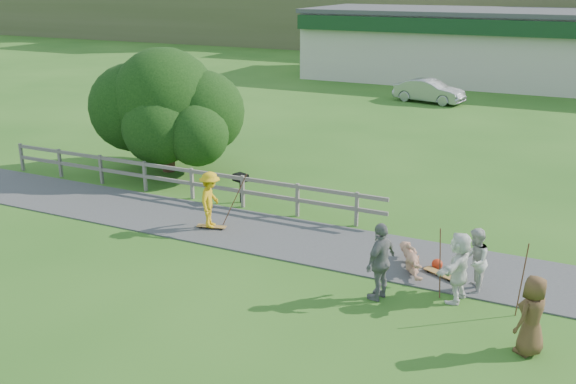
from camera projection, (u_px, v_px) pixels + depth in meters
name	position (u px, v px, depth m)	size (l,w,h in m)	color
ground	(248.00, 254.00, 17.81)	(260.00, 260.00, 0.00)	#285C1A
path	(272.00, 235.00, 19.09)	(34.00, 3.00, 0.04)	#393A3C
fence	(177.00, 177.00, 22.28)	(15.05, 0.10, 1.10)	#605D55
strip_mall	(535.00, 47.00, 45.29)	(32.50, 10.75, 5.10)	beige
skater_rider	(210.00, 203.00, 19.29)	(1.11, 0.64, 1.72)	gold
skater_fallen	(412.00, 259.00, 16.74)	(1.79, 0.43, 0.65)	tan
spectator_a	(475.00, 261.00, 15.42)	(0.80, 0.62, 1.65)	#BCBBB7
spectator_b	(381.00, 261.00, 15.08)	(1.13, 0.47, 1.92)	slate
spectator_c	(532.00, 316.00, 12.88)	(0.83, 0.54, 1.70)	brown
spectator_d	(459.00, 267.00, 15.00)	(1.61, 0.51, 1.73)	white
car_silver	(429.00, 91.00, 39.09)	(1.49, 4.28, 1.41)	#96979D
tree	(166.00, 121.00, 24.82)	(6.55, 6.55, 4.02)	black
bbq	(241.00, 188.00, 21.74)	(0.47, 0.35, 1.01)	black
longboard_rider	(211.00, 228.00, 19.54)	(0.90, 0.22, 0.10)	olive
longboard_fallen	(441.00, 275.00, 16.42)	(0.97, 0.24, 0.11)	olive
helmet	(437.00, 264.00, 16.85)	(0.29, 0.29, 0.29)	red
pole_rider	(234.00, 197.00, 19.34)	(0.03, 0.03, 2.01)	#553022
pole_spec_left	(440.00, 264.00, 15.13)	(0.03, 0.03, 1.78)	#553022
pole_spec_right	(522.00, 280.00, 14.27)	(0.03, 0.03, 1.80)	#553022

